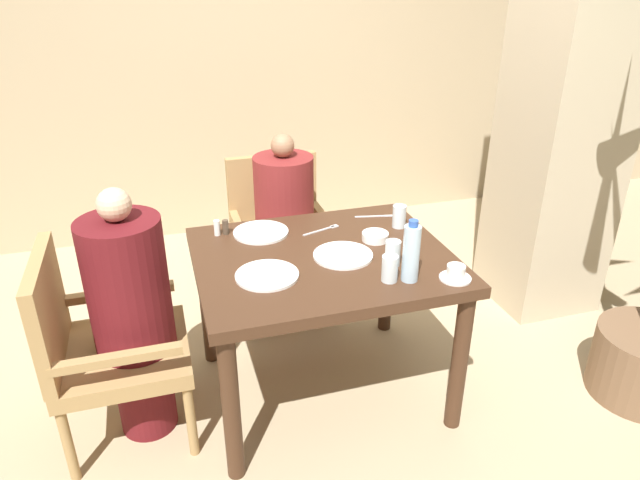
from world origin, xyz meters
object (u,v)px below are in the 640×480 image
object	(u,v)px
plate_main_left	(261,232)
bowl_small	(375,236)
plate_main_right	(267,275)
glass_tall_near	(390,268)
plate_dessert_center	(343,255)
glass_tall_mid	(399,216)
teacup_with_saucer	(456,274)
chair_far_side	(280,230)
diner_in_far_chair	(285,227)
water_bottle	(411,253)
diner_in_left_chair	(133,315)
chair_left_side	(100,342)
glass_tall_far	(393,253)

from	to	relation	value
plate_main_left	bowl_small	xyz separation A→B (m)	(0.48, -0.22, 0.01)
plate_main_right	glass_tall_near	size ratio (longest dim) A/B	2.39
plate_dessert_center	glass_tall_mid	size ratio (longest dim) A/B	2.39
teacup_with_saucer	bowl_small	bearing A→B (deg)	112.02
chair_far_side	diner_in_far_chair	distance (m)	0.16
plate_main_left	water_bottle	bearing A→B (deg)	-51.34
diner_in_left_chair	water_bottle	distance (m)	1.14
diner_in_far_chair	bowl_small	size ratio (longest dim) A/B	8.88
glass_tall_near	chair_left_side	bearing A→B (deg)	165.83
plate_dessert_center	diner_in_left_chair	bearing A→B (deg)	177.50
chair_far_side	glass_tall_near	size ratio (longest dim) A/B	8.09
diner_in_left_chair	glass_tall_mid	size ratio (longest dim) A/B	10.42
plate_main_left	glass_tall_near	world-z (taller)	glass_tall_near
plate_dessert_center	glass_tall_mid	bearing A→B (deg)	31.36
water_bottle	plate_main_left	bearing A→B (deg)	128.66
diner_in_left_chair	plate_dessert_center	size ratio (longest dim) A/B	4.37
glass_tall_mid	diner_in_far_chair	bearing A→B (deg)	128.65
glass_tall_far	chair_far_side	bearing A→B (deg)	103.68
diner_in_left_chair	chair_far_side	world-z (taller)	diner_in_left_chair
bowl_small	glass_tall_mid	world-z (taller)	glass_tall_mid
glass_tall_near	glass_tall_far	xyz separation A→B (m)	(0.06, 0.12, 0.00)
diner_in_left_chair	plate_main_left	bearing A→B (deg)	26.14
plate_main_left	glass_tall_near	bearing A→B (deg)	-55.49
plate_dessert_center	bowl_small	bearing A→B (deg)	30.15
chair_far_side	plate_main_left	bearing A→B (deg)	-110.57
chair_left_side	plate_dessert_center	distance (m)	1.06
chair_far_side	plate_dessert_center	distance (m)	0.93
chair_far_side	glass_tall_mid	bearing A→B (deg)	-57.65
chair_far_side	plate_main_right	bearing A→B (deg)	-105.49
plate_main_left	glass_tall_mid	xyz separation A→B (m)	(0.64, -0.11, 0.05)
plate_main_left	plate_dessert_center	size ratio (longest dim) A/B	1.00
chair_left_side	bowl_small	size ratio (longest dim) A/B	7.19
plate_dessert_center	water_bottle	distance (m)	0.34
chair_left_side	diner_in_far_chair	distance (m)	1.19
bowl_small	glass_tall_far	distance (m)	0.24
chair_left_side	glass_tall_near	bearing A→B (deg)	-14.17
plate_main_right	glass_tall_mid	bearing A→B (deg)	22.71
chair_left_side	plate_main_left	bearing A→B (deg)	21.62
chair_left_side	plate_dessert_center	world-z (taller)	chair_left_side
plate_dessert_center	glass_tall_near	world-z (taller)	glass_tall_near
glass_tall_mid	chair_left_side	bearing A→B (deg)	-172.69
plate_main_left	plate_main_right	world-z (taller)	same
plate_dessert_center	glass_tall_near	distance (m)	0.27
water_bottle	glass_tall_far	world-z (taller)	water_bottle
diner_in_far_chair	glass_tall_far	distance (m)	0.94
plate_main_right	teacup_with_saucer	distance (m)	0.75
diner_in_far_chair	teacup_with_saucer	xyz separation A→B (m)	(0.44, -1.06, 0.20)
chair_left_side	diner_in_far_chair	size ratio (longest dim) A/B	0.81
diner_in_far_chair	water_bottle	world-z (taller)	diner_in_far_chair
plate_main_right	plate_dessert_center	size ratio (longest dim) A/B	1.00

